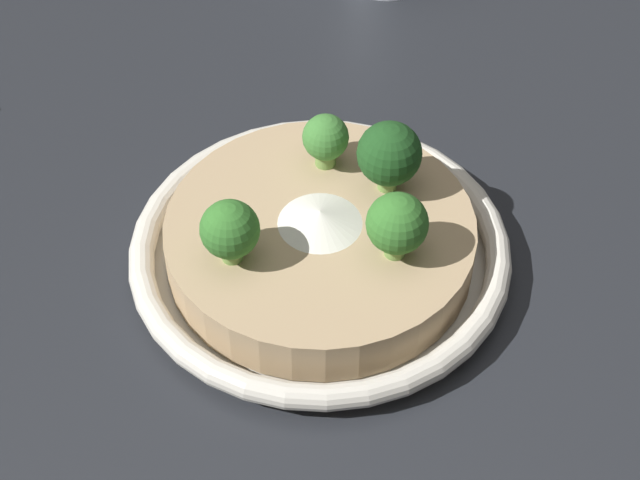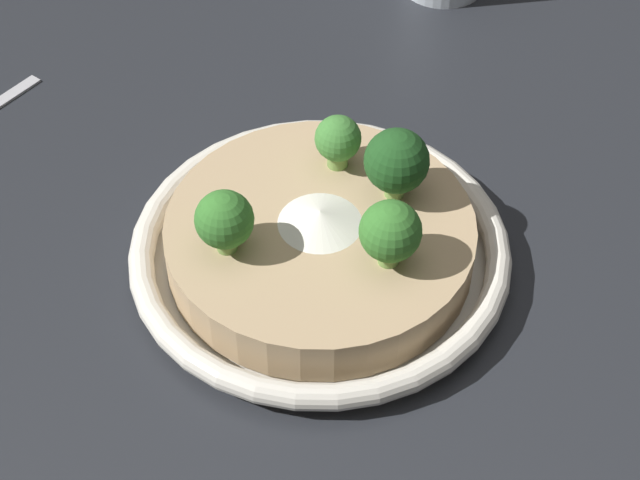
{
  "view_description": "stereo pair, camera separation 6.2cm",
  "coord_description": "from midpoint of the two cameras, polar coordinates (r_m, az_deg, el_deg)",
  "views": [
    {
      "loc": [
        -0.41,
        0.1,
        0.48
      ],
      "look_at": [
        0.0,
        0.0,
        0.02
      ],
      "focal_mm": 55.0,
      "sensor_mm": 36.0,
      "label": 1
    },
    {
      "loc": [
        -0.42,
        0.03,
        0.48
      ],
      "look_at": [
        0.0,
        0.0,
        0.02
      ],
      "focal_mm": 55.0,
      "sensor_mm": 36.0,
      "label": 2
    }
  ],
  "objects": [
    {
      "name": "ground_plane",
      "position": [
        0.64,
        2.79,
        -1.5
      ],
      "size": [
        6.0,
        6.0,
        0.0
      ],
      "primitive_type": "plane",
      "color": "#23262B"
    },
    {
      "name": "risotto_bowl",
      "position": [
        0.63,
        2.84,
        -0.49
      ],
      "size": [
        0.25,
        0.25,
        0.04
      ],
      "color": "silver",
      "rests_on": "ground_plane"
    },
    {
      "name": "cheese_sprinkle",
      "position": [
        0.61,
        3.06,
        1.26
      ],
      "size": [
        0.05,
        0.05,
        0.01
      ],
      "color": "white",
      "rests_on": "risotto_bowl"
    },
    {
      "name": "broccoli_right",
      "position": [
        0.64,
        3.87,
        5.69
      ],
      "size": [
        0.03,
        0.03,
        0.04
      ],
      "color": "#759E4C",
      "rests_on": "risotto_bowl"
    },
    {
      "name": "broccoli_front_left",
      "position": [
        0.58,
        7.22,
        0.28
      ],
      "size": [
        0.04,
        0.04,
        0.05
      ],
      "color": "#759E4C",
      "rests_on": "risotto_bowl"
    },
    {
      "name": "broccoli_back_left",
      "position": [
        0.58,
        -2.54,
        0.97
      ],
      "size": [
        0.04,
        0.04,
        0.04
      ],
      "color": "#759E4C",
      "rests_on": "risotto_bowl"
    },
    {
      "name": "broccoli_front_right",
      "position": [
        0.62,
        7.39,
        4.39
      ],
      "size": [
        0.04,
        0.04,
        0.05
      ],
      "color": "#759E4C",
      "rests_on": "risotto_bowl"
    }
  ]
}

